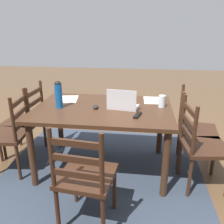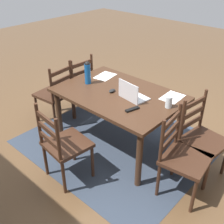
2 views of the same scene
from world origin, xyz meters
The scene contains 15 objects.
ground_plane centered at (0.00, 0.00, 0.00)m, with size 14.00×14.00×0.00m, color brown.
area_rug centered at (0.00, 0.00, 0.00)m, with size 2.29×2.04×0.01m, color #333D4C.
dining_table centered at (0.00, 0.00, 0.67)m, with size 1.51×1.03×0.76m.
chair_left_near centered at (-1.04, -0.21, 0.46)m, with size 0.49×0.49×0.95m.
chair_right_far centered at (1.04, 0.20, 0.46)m, with size 0.48×0.48×0.95m.
chair_right_near centered at (1.04, -0.21, 0.46)m, with size 0.45×0.45×0.95m.
chair_far_head centered at (0.00, 0.89, 0.46)m, with size 0.49×0.49×0.95m.
chair_left_far centered at (-1.04, 0.21, 0.46)m, with size 0.49×0.49×0.95m.
laptop centered at (-0.22, 0.01, 0.82)m, with size 0.35×0.26×0.23m.
water_bottle centered at (0.48, 0.06, 0.92)m, with size 0.08×0.08×0.30m.
drinking_glass centered at (-0.64, -0.10, 0.83)m, with size 0.07×0.07×0.13m, color silver.
computer_mouse centered at (0.08, 0.04, 0.78)m, with size 0.06×0.10×0.03m, color black.
tv_remote centered at (-0.39, 0.22, 0.77)m, with size 0.04×0.17×0.02m, color black.
paper_stack_left centered at (0.47, -0.26, 0.76)m, with size 0.21×0.30×0.00m, color white.
paper_stack_right centered at (-0.55, -0.34, 0.76)m, with size 0.21×0.30×0.00m, color white.
Camera 2 is at (-1.96, 2.28, 2.28)m, focal length 43.93 mm.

